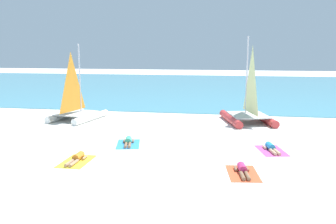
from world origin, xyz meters
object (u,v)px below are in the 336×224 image
Objects in this scene: sunbather_leftmost at (77,158)px; sailboat_red at (248,110)px; towel_rightmost at (271,151)px; sunbather_center_right at (243,170)px; sailboat_white at (77,109)px; towel_center_left at (128,144)px; towel_leftmost at (76,161)px; towel_center_right at (243,173)px; sunbather_rightmost at (271,148)px; sunbather_center_left at (128,141)px.

sailboat_red is at bearing 51.70° from sunbather_leftmost.
sunbather_center_right is at bearing -112.58° from towel_rightmost.
sunbather_leftmost is 0.82× the size of towel_rightmost.
sailboat_red is 11.15m from sailboat_white.
sunbather_center_right is (10.55, -8.77, -0.61)m from sailboat_white.
towel_leftmost is at bearing -113.48° from towel_center_left.
towel_leftmost is at bearing -142.08° from sailboat_red.
towel_leftmost and towel_center_left have the same top height.
sailboat_red reaches higher than towel_center_right.
sunbather_rightmost reaches higher than towel_leftmost.
sunbather_leftmost is 6.77m from towel_center_right.
towel_center_right is (10.56, -8.84, -0.74)m from sailboat_white.
sunbather_center_left and sunbather_rightmost have the same top height.
sunbather_center_right reaches higher than towel_rightmost.
towel_rightmost is at bearing -97.54° from sailboat_red.
sunbather_leftmost and sunbather_rightmost have the same top height.
sailboat_red is at bearing 52.77° from towel_leftmost.
sunbather_rightmost reaches higher than towel_rightmost.
sunbather_center_left reaches higher than towel_leftmost.
sunbather_center_left is at bearing 103.20° from towel_center_left.
towel_leftmost is (-7.30, -9.61, -0.80)m from sailboat_red.
sunbather_center_left is (5.11, -5.43, -0.61)m from sailboat_white.
sunbather_leftmost is 8.69m from towel_rightmost.
towel_leftmost is at bearing 170.50° from sunbather_center_right.
sailboat_red reaches higher than towel_center_left.
towel_rightmost is (6.82, -0.02, -0.13)m from sunbather_center_left.
sunbather_center_left reaches higher than towel_center_left.
sailboat_white reaches higher than sunbather_center_right.
sailboat_red is 8.90m from towel_center_left.
sailboat_white is at bearing 143.27° from sunbather_rightmost.
sunbather_leftmost and sunbather_center_right have the same top height.
sailboat_white is 2.62× the size of towel_center_right.
sailboat_white is at bearing 113.27° from sunbather_leftmost.
sunbather_center_right is (6.75, -0.22, 0.13)m from towel_leftmost.
sunbather_rightmost is (6.79, 0.11, 0.13)m from towel_center_left.
sunbather_rightmost reaches higher than towel_center_right.
sailboat_red is 12.09m from towel_leftmost.
towel_center_right is at bearing -31.59° from towel_center_left.
sailboat_white reaches higher than towel_center_right.
towel_rightmost is 0.14m from sunbather_rightmost.
sunbather_rightmost is (0.82, -6.44, -0.68)m from sailboat_red.
towel_leftmost is at bearing -126.00° from sunbather_center_left.
sunbather_center_right is at bearing -29.33° from sailboat_white.
towel_center_right is 1.21× the size of sunbather_center_right.
sunbather_center_right is at bearing -124.42° from sunbather_rightmost.
towel_center_left is at bearing 148.41° from towel_center_right.
sunbather_rightmost is (11.92, -5.38, -0.61)m from sailboat_white.
towel_leftmost is 1.00× the size of towel_rightmost.
sunbather_center_left is 6.43m from towel_center_right.
towel_center_right is 3.72m from sunbather_rightmost.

